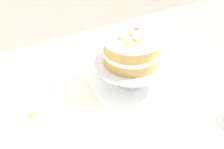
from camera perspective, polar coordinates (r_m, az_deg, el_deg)
The scene contains 5 objects.
dining_table at distance 1.20m, azimuth -2.28°, elevation -10.31°, with size 1.40×1.00×0.74m.
linen_napkin at distance 1.28m, azimuth 3.30°, elevation -1.42°, with size 0.32×0.32×0.00m, color white.
cake_stand at distance 1.23m, azimuth 3.43°, elevation 1.61°, with size 0.29×0.29×0.10m.
layer_cake at distance 1.19m, azimuth 3.55°, elevation 4.63°, with size 0.22×0.22×0.12m.
loose_petal_3 at distance 1.16m, azimuth -14.45°, elevation -7.13°, with size 0.04×0.02×0.01m, color yellow.
Camera 1 is at (-0.37, -0.76, 1.51)m, focal length 50.57 mm.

